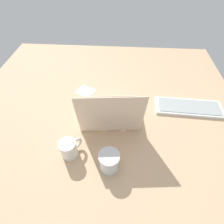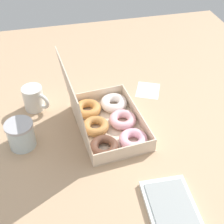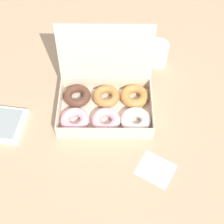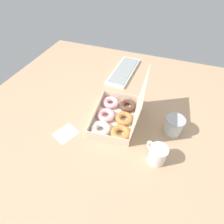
{
  "view_description": "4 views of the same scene",
  "coord_description": "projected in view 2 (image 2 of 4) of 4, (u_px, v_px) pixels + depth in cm",
  "views": [
    {
      "loc": [
        -11.07,
        72.56,
        82.4
      ],
      "look_at": [
        -6.28,
        0.71,
        3.86
      ],
      "focal_mm": 28.0,
      "sensor_mm": 36.0,
      "label": 1
    },
    {
      "loc": [
        -92.28,
        19.69,
        85.31
      ],
      "look_at": [
        -3.1,
        -0.99,
        5.89
      ],
      "focal_mm": 50.0,
      "sensor_mm": 36.0,
      "label": 2
    },
    {
      "loc": [
        4.4,
        -68.21,
        97.34
      ],
      "look_at": [
        -2.51,
        -1.69,
        2.96
      ],
      "focal_mm": 50.0,
      "sensor_mm": 36.0,
      "label": 3
    },
    {
      "loc": [
        61.53,
        22.77,
        78.88
      ],
      "look_at": [
        -4.83,
        -1.22,
        5.84
      ],
      "focal_mm": 28.0,
      "sensor_mm": 36.0,
      "label": 4
    }
  ],
  "objects": [
    {
      "name": "donut_box",
      "position": [
        106.0,
        120.0,
        1.21
      ],
      "size": [
        38.47,
        30.17,
        29.47
      ],
      "color": "beige",
      "rests_on": "ground_plane"
    },
    {
      "name": "ground_plane",
      "position": [
        108.0,
        120.0,
        1.28
      ],
      "size": [
        180.0,
        180.0,
        2.0
      ],
      "primitive_type": "cube",
      "color": "tan"
    },
    {
      "name": "paper_napkin",
      "position": [
        148.0,
        90.0,
        1.41
      ],
      "size": [
        14.89,
        14.01,
        0.15
      ],
      "primitive_type": "cube",
      "rotation": [
        0.0,
        0.0,
        -0.43
      ],
      "color": "white",
      "rests_on": "ground_plane"
    },
    {
      "name": "glass_jar",
      "position": [
        21.0,
        135.0,
        1.13
      ],
      "size": [
        10.22,
        10.22,
        10.46
      ],
      "color": "silver",
      "rests_on": "ground_plane"
    },
    {
      "name": "coffee_mug",
      "position": [
        34.0,
        98.0,
        1.29
      ],
      "size": [
        10.17,
        10.76,
        10.23
      ],
      "color": "white",
      "rests_on": "ground_plane"
    }
  ]
}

